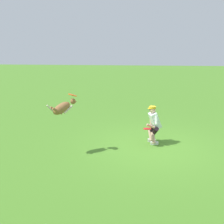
{
  "coord_description": "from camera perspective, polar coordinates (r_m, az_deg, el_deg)",
  "views": [
    {
      "loc": [
        0.64,
        8.96,
        3.47
      ],
      "look_at": [
        1.34,
        0.1,
        1.2
      ],
      "focal_mm": 46.42,
      "sensor_mm": 36.0,
      "label": 1
    }
  ],
  "objects": [
    {
      "name": "frisbee_flying",
      "position": [
        8.85,
        -7.79,
        3.34
      ],
      "size": [
        0.29,
        0.31,
        0.14
      ],
      "primitive_type": "cylinder",
      "rotation": [
        0.21,
        -0.25,
        6.09
      ],
      "color": "#F2530F"
    },
    {
      "name": "frisbee_held",
      "position": [
        9.53,
        6.97,
        -3.28
      ],
      "size": [
        0.35,
        0.35,
        0.06
      ],
      "primitive_type": "cylinder",
      "rotation": [
        0.03,
        0.12,
        5.15
      ],
      "color": "red",
      "rests_on": "person"
    },
    {
      "name": "ground_plane",
      "position": [
        9.63,
        8.1,
        -6.98
      ],
      "size": [
        60.0,
        60.0,
        0.0
      ],
      "primitive_type": "plane",
      "color": "#487E26"
    },
    {
      "name": "person",
      "position": [
        9.82,
        8.22,
        -2.26
      ],
      "size": [
        0.54,
        0.67,
        1.29
      ],
      "rotation": [
        0.0,
        0.0,
        0.28
      ],
      "color": "silver",
      "rests_on": "ground_plane"
    },
    {
      "name": "dog",
      "position": [
        8.83,
        -9.64,
        0.83
      ],
      "size": [
        0.82,
        0.68,
        0.52
      ],
      "rotation": [
        0.0,
        0.0,
        3.83
      ],
      "color": "olive"
    }
  ]
}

